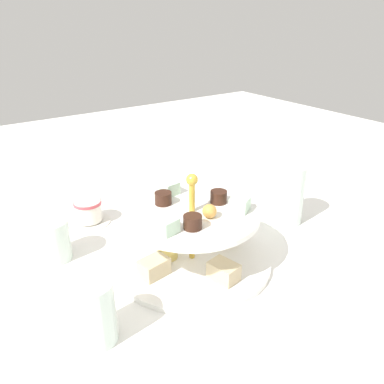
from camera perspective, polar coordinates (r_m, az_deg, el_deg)
ground_plane at (r=0.73m, az=0.00°, el=-9.99°), size 2.40×2.40×0.00m
tiered_serving_stand at (r=0.71m, az=-0.02°, el=-6.85°), size 0.28×0.28×0.17m
water_glass_tall_right at (r=0.86m, az=13.58°, el=-0.29°), size 0.07×0.07×0.13m
water_glass_short_left at (r=0.77m, az=-19.47°, el=-6.54°), size 0.06×0.06×0.08m
teacup_with_saucer at (r=0.88m, az=-14.66°, el=-2.82°), size 0.09×0.09×0.05m
butter_knife_left at (r=0.62m, az=22.65°, el=-20.12°), size 0.17×0.02×0.00m
butter_knife_right at (r=0.99m, az=-3.15°, el=-0.05°), size 0.16×0.08×0.00m
water_glass_mid_back at (r=0.57m, az=-13.96°, el=-16.41°), size 0.06×0.06×0.09m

